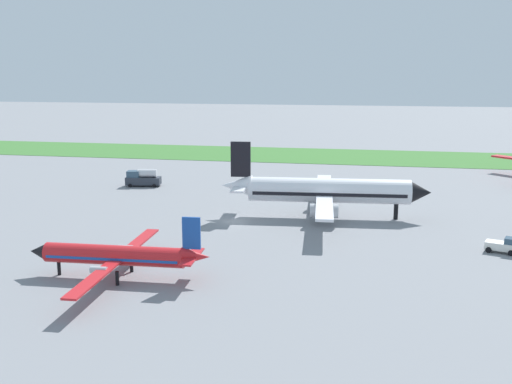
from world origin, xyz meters
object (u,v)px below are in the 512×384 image
object	(u,v)px
pushback_tug_near_gate	(503,245)
airplane_foreground_turboprop	(118,255)
fuel_truck_midfield	(143,178)
airplane_midfield_jet	(325,191)

from	to	relation	value
pushback_tug_near_gate	airplane_foreground_turboprop	bearing A→B (deg)	-138.54
pushback_tug_near_gate	fuel_truck_midfield	distance (m)	66.21
airplane_foreground_turboprop	fuel_truck_midfield	size ratio (longest dim) A/B	3.41
airplane_midfield_jet	pushback_tug_near_gate	xyz separation A→B (m)	(22.55, -13.46, -3.12)
airplane_midfield_jet	pushback_tug_near_gate	size ratio (longest dim) A/B	7.95
airplane_midfield_jet	fuel_truck_midfield	size ratio (longest dim) A/B	4.67
airplane_midfield_jet	pushback_tug_near_gate	bearing A→B (deg)	-35.48
airplane_foreground_turboprop	pushback_tug_near_gate	size ratio (longest dim) A/B	5.80
airplane_midfield_jet	fuel_truck_midfield	xyz separation A→B (m)	(-35.77, 17.88, -2.45)
airplane_foreground_turboprop	airplane_midfield_jet	xyz separation A→B (m)	(19.18, 30.72, 1.50)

